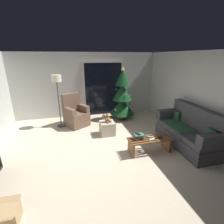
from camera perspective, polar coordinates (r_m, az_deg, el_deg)
ground_plane at (r=4.30m, az=-2.83°, el=-14.21°), size 7.00×7.00×0.00m
wall_back at (r=6.72m, az=-8.62°, el=9.28°), size 5.72×0.12×2.50m
wall_right at (r=5.15m, az=29.84°, el=4.06°), size 0.12×6.00×2.50m
patio_door_frame at (r=6.78m, az=-2.99°, el=8.26°), size 1.60×0.02×2.20m
patio_door_glass at (r=6.77m, az=-2.95°, el=7.81°), size 1.50×0.02×2.10m
couch at (r=4.94m, az=25.01°, el=-6.24°), size 0.81×1.95×1.08m
coffee_table at (r=4.33m, az=12.90°, el=-10.47°), size 1.10×0.40×0.39m
remote_graphite at (r=4.41m, az=16.88°, el=-8.13°), size 0.07×0.16×0.02m
remote_white at (r=4.20m, az=13.74°, el=-9.28°), size 0.16×0.09×0.02m
remote_silver at (r=4.31m, az=13.17°, el=-8.46°), size 0.15×0.12×0.02m
remote_black at (r=4.32m, az=15.83°, el=-8.68°), size 0.16×0.05×0.02m
book_stack at (r=4.15m, az=9.28°, el=-8.46°), size 0.27×0.20×0.13m
cell_phone at (r=4.12m, az=9.04°, el=-7.61°), size 0.12×0.16×0.01m
christmas_tree at (r=6.24m, az=3.56°, el=5.27°), size 0.92×0.92×1.99m
armchair at (r=5.90m, az=-12.53°, el=-0.86°), size 0.94×0.94×1.13m
floor_lamp at (r=5.68m, az=-18.68°, el=9.37°), size 0.32×0.32×1.78m
ottoman at (r=5.16m, az=-1.67°, el=-5.64°), size 0.44×0.44×0.42m
teddy_bear_chestnut at (r=5.02m, az=-1.62°, el=-2.27°), size 0.21×0.22×0.29m
teddy_bear_honey_by_tree at (r=6.19m, az=-3.06°, el=-2.25°), size 0.22×0.21×0.29m
cardboard_box_open_near_shelf at (r=3.25m, az=-33.64°, el=-28.09°), size 0.44×0.47×0.29m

